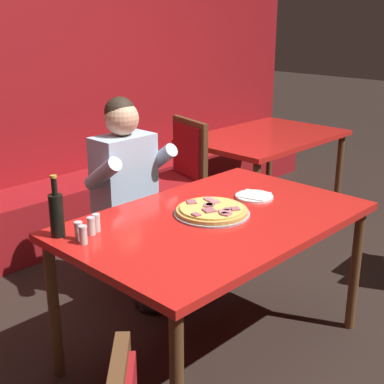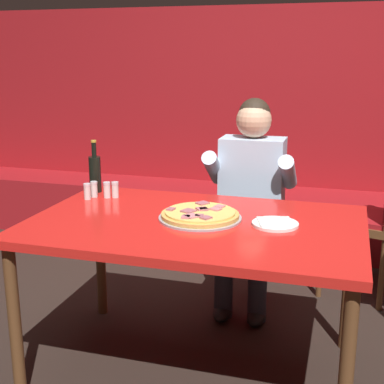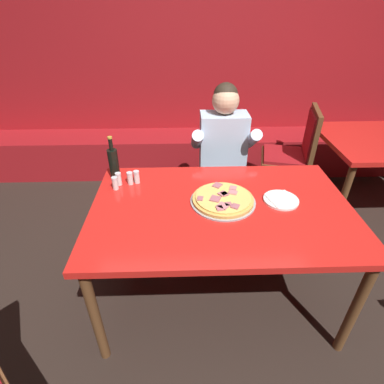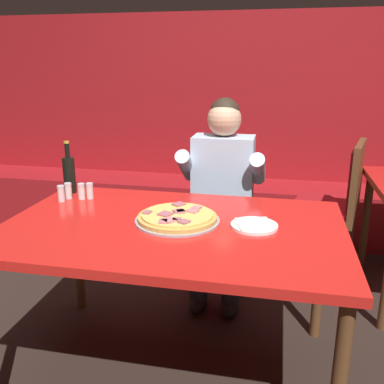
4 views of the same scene
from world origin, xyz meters
name	(u,v)px [view 4 (image 4 of 4)]	position (x,y,z in m)	size (l,w,h in m)	color
ground_plane	(175,368)	(0.00, 0.00, 0.00)	(24.00, 24.00, 0.00)	black
booth_wall_panel	(231,123)	(0.00, 2.18, 0.95)	(6.80, 0.16, 1.90)	maroon
booth_bench	(224,208)	(0.00, 1.86, 0.23)	(6.46, 0.48, 0.46)	maroon
main_dining_table	(173,239)	(0.00, 0.00, 0.70)	(1.53, 0.98, 0.78)	brown
pizza	(177,218)	(0.01, 0.04, 0.79)	(0.39, 0.39, 0.05)	#9E9EA3
plate_white_paper	(254,225)	(0.36, 0.04, 0.78)	(0.21, 0.21, 0.02)	white
beer_bottle	(69,174)	(-0.68, 0.37, 0.89)	(0.07, 0.07, 0.29)	black
shaker_oregano	(68,191)	(-0.64, 0.26, 0.81)	(0.04, 0.04, 0.09)	silver
shaker_parmesan	(90,192)	(-0.53, 0.28, 0.81)	(0.04, 0.04, 0.09)	silver
shaker_red_pepper_flakes	(61,194)	(-0.66, 0.21, 0.81)	(0.04, 0.04, 0.09)	silver
shaker_black_pepper	(82,192)	(-0.57, 0.27, 0.81)	(0.04, 0.04, 0.09)	silver
diner_seated_blue_shirt	(221,192)	(0.11, 0.78, 0.71)	(0.53, 0.53, 1.27)	black
dining_chair_side_aisle	(335,201)	(0.84, 1.15, 0.58)	(0.53, 0.53, 0.99)	brown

